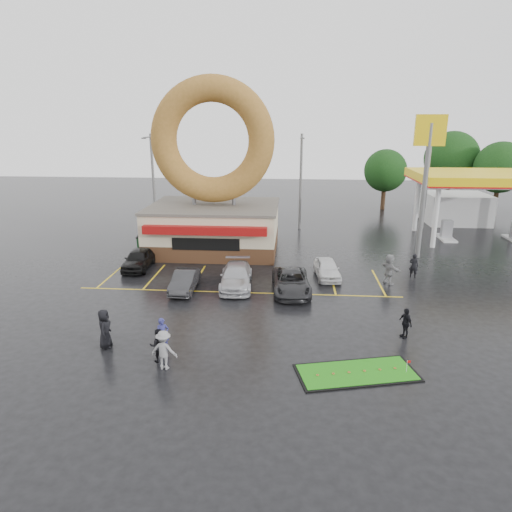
# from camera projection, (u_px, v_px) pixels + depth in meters

# --- Properties ---
(ground) EXTENTS (120.00, 120.00, 0.00)m
(ground) POSITION_uv_depth(u_px,v_px,m) (230.00, 315.00, 24.87)
(ground) COLOR black
(ground) RESTS_ON ground
(donut_shop) EXTENTS (10.20, 8.70, 13.50)m
(donut_shop) POSITION_uv_depth(u_px,v_px,m) (214.00, 195.00, 36.20)
(donut_shop) COLOR #472B19
(donut_shop) RESTS_ON ground
(gas_station) EXTENTS (12.30, 13.65, 5.90)m
(gas_station) POSITION_uv_depth(u_px,v_px,m) (473.00, 193.00, 42.30)
(gas_station) COLOR silver
(gas_station) RESTS_ON ground
(shell_sign) EXTENTS (2.20, 0.36, 10.60)m
(shell_sign) POSITION_uv_depth(u_px,v_px,m) (427.00, 160.00, 33.23)
(shell_sign) COLOR slate
(shell_sign) RESTS_ON ground
(streetlight_left) EXTENTS (0.40, 2.21, 9.00)m
(streetlight_left) POSITION_uv_depth(u_px,v_px,m) (153.00, 179.00, 43.27)
(streetlight_left) COLOR slate
(streetlight_left) RESTS_ON ground
(streetlight_mid) EXTENTS (0.40, 2.21, 9.00)m
(streetlight_mid) POSITION_uv_depth(u_px,v_px,m) (301.00, 180.00, 43.17)
(streetlight_mid) COLOR slate
(streetlight_mid) RESTS_ON ground
(streetlight_right) EXTENTS (0.40, 2.21, 9.00)m
(streetlight_right) POSITION_uv_depth(u_px,v_px,m) (427.00, 179.00, 43.22)
(streetlight_right) COLOR slate
(streetlight_right) RESTS_ON ground
(tree_far_a) EXTENTS (5.60, 5.60, 8.00)m
(tree_far_a) POSITION_uv_depth(u_px,v_px,m) (500.00, 168.00, 50.07)
(tree_far_a) COLOR #332114
(tree_far_a) RESTS_ON ground
(tree_far_c) EXTENTS (6.30, 6.30, 9.00)m
(tree_far_c) POSITION_uv_depth(u_px,v_px,m) (452.00, 158.00, 54.01)
(tree_far_c) COLOR #332114
(tree_far_c) RESTS_ON ground
(tree_far_d) EXTENTS (4.90, 4.90, 7.00)m
(tree_far_d) POSITION_uv_depth(u_px,v_px,m) (385.00, 171.00, 53.07)
(tree_far_d) COLOR #332114
(tree_far_d) RESTS_ON ground
(car_black) EXTENTS (1.83, 4.23, 1.42)m
(car_black) POSITION_uv_depth(u_px,v_px,m) (139.00, 259.00, 32.46)
(car_black) COLOR black
(car_black) RESTS_ON ground
(car_dgrey) EXTENTS (1.32, 3.78, 1.25)m
(car_dgrey) POSITION_uv_depth(u_px,v_px,m) (185.00, 281.00, 28.28)
(car_dgrey) COLOR #29292C
(car_dgrey) RESTS_ON ground
(car_silver) EXTENTS (2.27, 4.91, 1.39)m
(car_silver) POSITION_uv_depth(u_px,v_px,m) (236.00, 276.00, 28.88)
(car_silver) COLOR #AFAFB5
(car_silver) RESTS_ON ground
(car_grey) EXTENTS (2.57, 4.95, 1.33)m
(car_grey) POSITION_uv_depth(u_px,v_px,m) (291.00, 282.00, 27.99)
(car_grey) COLOR #28282B
(car_grey) RESTS_ON ground
(car_white) EXTENTS (1.85, 3.86, 1.27)m
(car_white) POSITION_uv_depth(u_px,v_px,m) (327.00, 269.00, 30.58)
(car_white) COLOR silver
(car_white) RESTS_ON ground
(person_blue) EXTENTS (0.68, 0.56, 1.59)m
(person_blue) POSITION_uv_depth(u_px,v_px,m) (163.00, 335.00, 20.83)
(person_blue) COLOR navy
(person_blue) RESTS_ON ground
(person_blackjkt) EXTENTS (0.88, 0.78, 1.53)m
(person_blackjkt) POSITION_uv_depth(u_px,v_px,m) (158.00, 345.00, 19.92)
(person_blackjkt) COLOR black
(person_blackjkt) RESTS_ON ground
(person_hoodie) EXTENTS (1.21, 0.79, 1.75)m
(person_hoodie) POSITION_uv_depth(u_px,v_px,m) (164.00, 350.00, 19.27)
(person_hoodie) COLOR gray
(person_hoodie) RESTS_ON ground
(person_bystander) EXTENTS (0.71, 0.98, 1.87)m
(person_bystander) POSITION_uv_depth(u_px,v_px,m) (105.00, 329.00, 21.12)
(person_bystander) COLOR black
(person_bystander) RESTS_ON ground
(person_cameraman) EXTENTS (0.69, 0.97, 1.52)m
(person_cameraman) POSITION_uv_depth(u_px,v_px,m) (405.00, 323.00, 22.12)
(person_cameraman) COLOR black
(person_cameraman) RESTS_ON ground
(person_walker_near) EXTENTS (1.36, 1.90, 1.98)m
(person_walker_near) POSITION_uv_depth(u_px,v_px,m) (389.00, 269.00, 29.35)
(person_walker_near) COLOR gray
(person_walker_near) RESTS_ON ground
(person_walker_far) EXTENTS (0.72, 0.63, 1.66)m
(person_walker_far) POSITION_uv_depth(u_px,v_px,m) (414.00, 266.00, 30.58)
(person_walker_far) COLOR black
(person_walker_far) RESTS_ON ground
(dumpster) EXTENTS (1.93, 1.40, 1.30)m
(dumpster) POSITION_uv_depth(u_px,v_px,m) (150.00, 244.00, 36.48)
(dumpster) COLOR #173D1F
(dumpster) RESTS_ON ground
(putting_green) EXTENTS (5.37, 3.29, 0.63)m
(putting_green) POSITION_uv_depth(u_px,v_px,m) (357.00, 373.00, 19.12)
(putting_green) COLOR black
(putting_green) RESTS_ON ground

